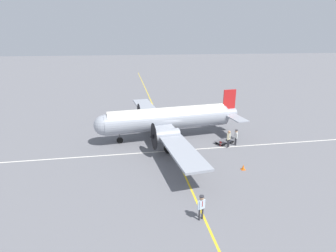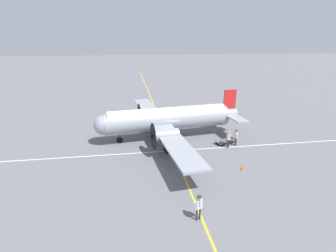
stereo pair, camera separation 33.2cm
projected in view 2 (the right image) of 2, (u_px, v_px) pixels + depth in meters
The scene contains 11 objects.
ground_plane at pixel (168, 138), 30.49m from camera, with size 300.00×300.00×0.00m, color slate.
apron_line_eastwest at pixel (168, 138), 30.49m from camera, with size 120.00×0.16×0.01m.
apron_line_northsouth at pixel (173, 151), 27.12m from camera, with size 0.16×120.00×0.01m.
airliner_main at pixel (165, 119), 29.63m from camera, with size 23.89×16.68×5.31m.
crew_foreground at pixel (199, 205), 16.54m from camera, with size 0.38×0.56×1.77m.
passenger_boarding at pixel (229, 137), 27.56m from camera, with size 0.43×0.53×1.88m.
ramp_agent at pixel (236, 136), 28.15m from camera, with size 0.60×0.30×1.75m.
suitcase_near_door at pixel (227, 142), 28.86m from camera, with size 0.43×0.15×0.48m.
suitcase_upright_spare at pixel (220, 144), 28.25m from camera, with size 0.35×0.16×0.50m.
baggage_cart at pixel (225, 141), 28.91m from camera, with size 1.88×2.44×0.56m.
traffic_cone at pixel (242, 168), 23.13m from camera, with size 0.37×0.37×0.48m.
Camera 2 is at (-28.07, 4.35, 11.18)m, focal length 28.00 mm.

